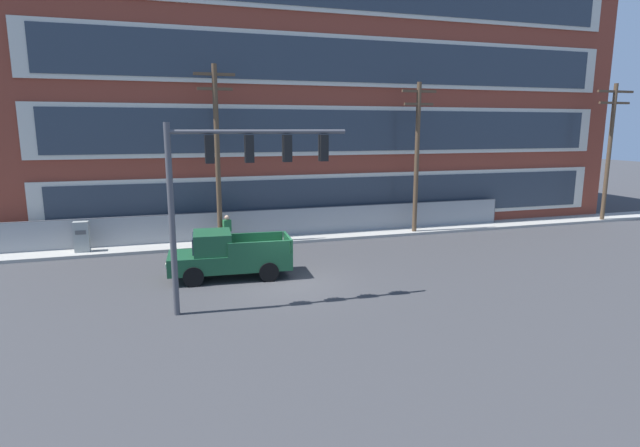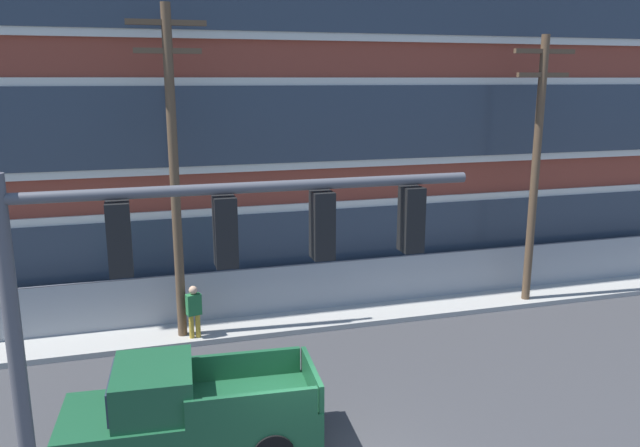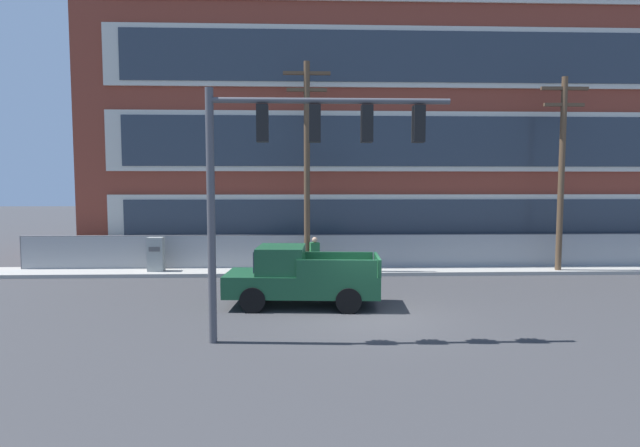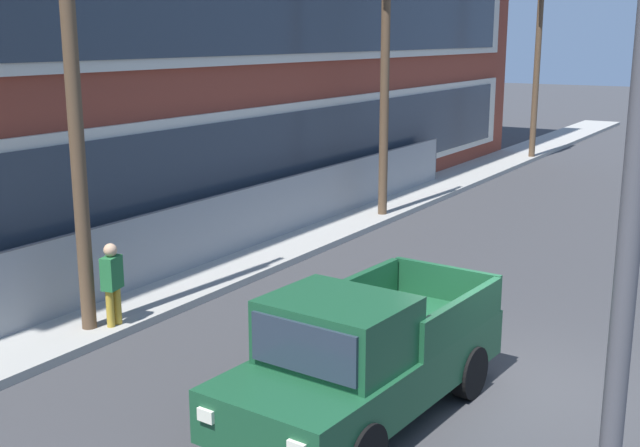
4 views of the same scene
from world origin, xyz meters
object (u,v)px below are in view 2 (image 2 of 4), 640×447
traffic_signal_mast (184,290)px  utility_pole_near_corner (174,167)px  pickup_truck_dark_green (186,412)px  utility_pole_midblock (536,163)px  pedestrian_near_cabinet (194,310)px

traffic_signal_mast → utility_pole_near_corner: 9.45m
pickup_truck_dark_green → utility_pole_midblock: size_ratio=0.59×
traffic_signal_mast → pickup_truck_dark_green: bearing=88.0°
utility_pole_midblock → utility_pole_near_corner: bearing=179.3°
traffic_signal_mast → utility_pole_midblock: bearing=38.6°
pickup_truck_dark_green → utility_pole_midblock: 13.35m
pedestrian_near_cabinet → utility_pole_near_corner: bearing=137.5°
utility_pole_midblock → pedestrian_near_cabinet: bearing=-179.1°
traffic_signal_mast → utility_pole_near_corner: bearing=87.3°
traffic_signal_mast → pedestrian_near_cabinet: (0.77, 9.14, -3.73)m
traffic_signal_mast → pickup_truck_dark_green: (0.13, 3.71, -3.77)m
utility_pole_near_corner → utility_pole_midblock: utility_pole_near_corner is taller
pickup_truck_dark_green → pedestrian_near_cabinet: 5.47m
pickup_truck_dark_green → utility_pole_midblock: bearing=25.9°
pedestrian_near_cabinet → traffic_signal_mast: bearing=-94.8°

